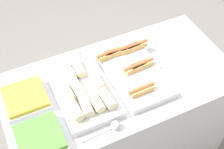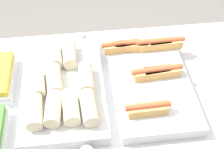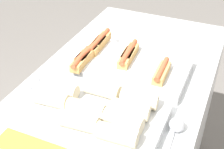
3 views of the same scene
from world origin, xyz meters
name	(u,v)px [view 3 (image 3 of 3)]	position (x,y,z in m)	size (l,w,h in m)	color
tray_hotdogs	(123,64)	(0.10, 0.01, 0.98)	(0.37, 0.54, 0.10)	silver
tray_wraps	(93,113)	(-0.25, -0.01, 0.99)	(0.32, 0.53, 0.11)	silver
serving_spoon_near	(176,127)	(-0.19, -0.30, 0.97)	(0.23, 0.06, 0.06)	#B2B5BA
serving_spoon_far	(33,85)	(-0.18, 0.30, 0.97)	(0.25, 0.06, 0.06)	#B2B5BA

